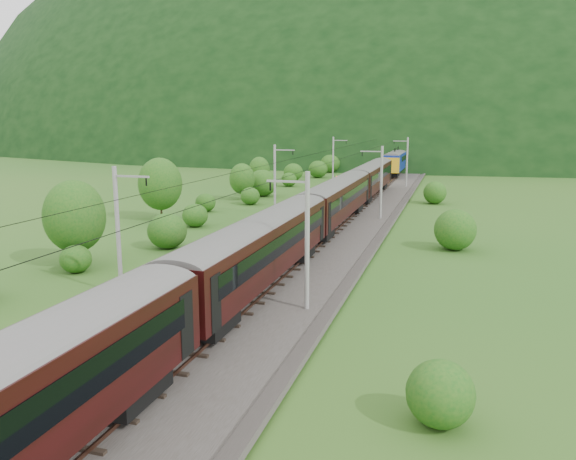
# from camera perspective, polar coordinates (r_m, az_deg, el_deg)

# --- Properties ---
(ground) EXTENTS (600.00, 600.00, 0.00)m
(ground) POSITION_cam_1_polar(r_m,az_deg,el_deg) (35.18, -7.98, -7.40)
(ground) COLOR #285A1C
(ground) RESTS_ON ground
(railbed) EXTENTS (14.00, 220.00, 0.30)m
(railbed) POSITION_cam_1_polar(r_m,az_deg,el_deg) (44.03, -2.55, -3.30)
(railbed) COLOR #38332D
(railbed) RESTS_ON ground
(track_left) EXTENTS (2.40, 220.00, 0.27)m
(track_left) POSITION_cam_1_polar(r_m,az_deg,el_deg) (44.81, -5.46, -2.80)
(track_left) COLOR brown
(track_left) RESTS_ON railbed
(track_right) EXTENTS (2.40, 220.00, 0.27)m
(track_right) POSITION_cam_1_polar(r_m,az_deg,el_deg) (43.26, 0.45, -3.25)
(track_right) COLOR brown
(track_right) RESTS_ON railbed
(catenary_left) EXTENTS (2.54, 192.28, 8.00)m
(catenary_left) POSITION_cam_1_polar(r_m,az_deg,el_deg) (65.78, -1.29, 5.36)
(catenary_left) COLOR gray
(catenary_left) RESTS_ON railbed
(catenary_right) EXTENTS (2.54, 192.28, 8.00)m
(catenary_right) POSITION_cam_1_polar(r_m,az_deg,el_deg) (63.09, 9.39, 4.96)
(catenary_right) COLOR gray
(catenary_right) RESTS_ON railbed
(overhead_wires) EXTENTS (4.83, 198.00, 0.03)m
(overhead_wires) POSITION_cam_1_polar(r_m,az_deg,el_deg) (42.83, -2.63, 5.74)
(overhead_wires) COLOR black
(overhead_wires) RESTS_ON ground
(mountain_main) EXTENTS (504.00, 360.00, 244.00)m
(mountain_main) POSITION_cam_1_polar(r_m,az_deg,el_deg) (290.78, 14.13, 8.61)
(mountain_main) COLOR black
(mountain_main) RESTS_ON ground
(mountain_ridge) EXTENTS (336.00, 280.00, 132.00)m
(mountain_ridge) POSITION_cam_1_polar(r_m,az_deg,el_deg) (356.61, -5.41, 9.30)
(mountain_ridge) COLOR black
(mountain_ridge) RESTS_ON ground
(train) EXTENTS (3.15, 149.68, 5.49)m
(train) POSITION_cam_1_polar(r_m,az_deg,el_deg) (46.76, 1.98, 2.00)
(train) COLOR black
(train) RESTS_ON ground
(hazard_post_near) EXTENTS (0.14, 0.14, 1.32)m
(hazard_post_near) POSITION_cam_1_polar(r_m,az_deg,el_deg) (82.07, 6.62, 3.95)
(hazard_post_near) COLOR red
(hazard_post_near) RESTS_ON railbed
(hazard_post_far) EXTENTS (0.14, 0.14, 1.30)m
(hazard_post_far) POSITION_cam_1_polar(r_m,az_deg,el_deg) (88.43, 7.56, 4.43)
(hazard_post_far) COLOR red
(hazard_post_far) RESTS_ON railbed
(signal) EXTENTS (0.22, 0.22, 1.96)m
(signal) POSITION_cam_1_polar(r_m,az_deg,el_deg) (90.86, 4.95, 4.98)
(signal) COLOR black
(signal) RESTS_ON railbed
(vegetation_left) EXTENTS (12.72, 146.07, 7.00)m
(vegetation_left) POSITION_cam_1_polar(r_m,az_deg,el_deg) (55.90, -14.44, 2.11)
(vegetation_left) COLOR #175316
(vegetation_left) RESTS_ON ground
(vegetation_right) EXTENTS (7.53, 91.25, 3.22)m
(vegetation_right) POSITION_cam_1_polar(r_m,az_deg,el_deg) (46.21, 14.84, -1.38)
(vegetation_right) COLOR #175316
(vegetation_right) RESTS_ON ground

